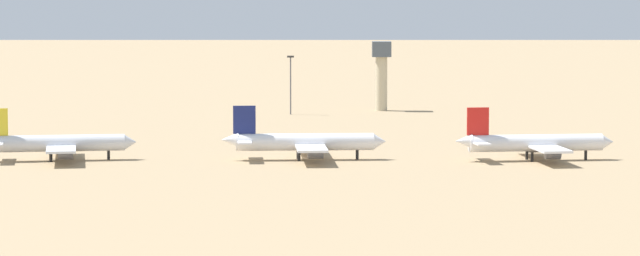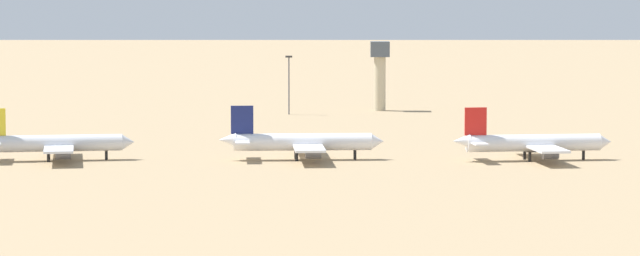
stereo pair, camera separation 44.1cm
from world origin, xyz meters
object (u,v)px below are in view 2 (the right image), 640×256
Objects in this scene: parked_jet_navy_3 at (297,142)px; control_tower at (376,69)px; parked_jet_yellow_2 at (49,143)px; parked_jet_red_4 at (528,143)px; light_pole_mid at (285,81)px.

control_tower is at bearing 77.14° from parked_jet_navy_3.
parked_jet_red_4 is (93.29, 0.29, 0.05)m from parked_jet_yellow_2.
control_tower is 27.89m from light_pole_mid.
parked_jet_navy_3 reaches higher than parked_jet_yellow_2.
parked_jet_yellow_2 is at bearing 172.88° from parked_jet_red_4.
parked_jet_yellow_2 is 0.97× the size of parked_jet_navy_3.
control_tower reaches higher than parked_jet_red_4.
parked_jet_yellow_2 is 2.00× the size of light_pole_mid.
light_pole_mid reaches higher than parked_jet_navy_3.
control_tower is at bearing 94.12° from parked_jet_red_4.
parked_jet_yellow_2 is 119.39m from light_pole_mid.
parked_jet_navy_3 is 2.07× the size of light_pole_mid.
parked_jet_yellow_2 is at bearing 178.07° from parked_jet_navy_3.
light_pole_mid reaches higher than parked_jet_yellow_2.
parked_jet_yellow_2 is 93.29m from parked_jet_red_4.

